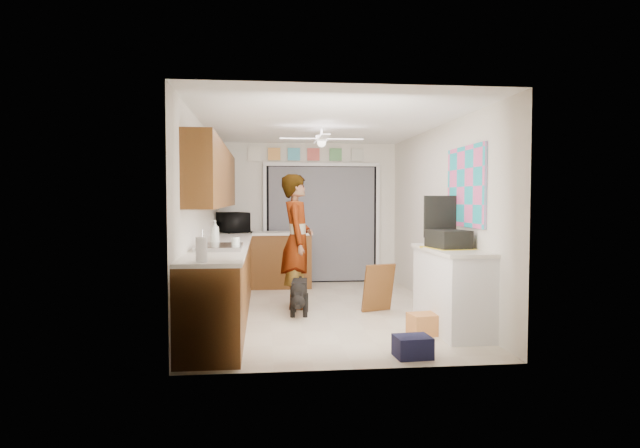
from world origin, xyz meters
name	(u,v)px	position (x,y,z in m)	size (l,w,h in m)	color
floor	(323,311)	(0.00, 0.00, 0.00)	(5.00, 5.00, 0.00)	beige
ceiling	(323,124)	(0.00, 0.00, 2.50)	(5.00, 5.00, 0.00)	white
wall_back	(308,213)	(0.00, 2.50, 1.25)	(3.20, 3.20, 0.00)	silver
wall_front	(355,228)	(0.00, -2.50, 1.25)	(3.20, 3.20, 0.00)	silver
wall_left	(201,218)	(-1.60, 0.00, 1.25)	(5.00, 5.00, 0.00)	silver
wall_right	(439,217)	(1.60, 0.00, 1.25)	(5.00, 5.00, 0.00)	silver
left_base_cabinets	(225,279)	(-1.30, 0.00, 0.45)	(0.60, 4.80, 0.90)	brown
left_countertop	(226,243)	(-1.29, 0.00, 0.92)	(0.62, 4.80, 0.04)	white
upper_cabinets	(215,177)	(-1.44, 0.20, 1.80)	(0.32, 4.00, 0.80)	brown
sink_basin	(219,248)	(-1.29, -1.00, 0.95)	(0.50, 0.76, 0.06)	silver
faucet	(202,239)	(-1.48, -1.00, 1.05)	(0.03, 0.03, 0.22)	silver
peninsula_base	(281,261)	(-0.50, 2.00, 0.45)	(1.00, 0.60, 0.90)	brown
peninsula_top	(281,233)	(-0.50, 2.00, 0.92)	(1.04, 0.64, 0.04)	white
back_opening_recess	(322,224)	(0.25, 2.47, 1.05)	(2.00, 0.06, 2.10)	black
curtain_panel	(322,224)	(0.25, 2.43, 1.05)	(1.90, 0.03, 2.05)	slate
door_trim_left	(265,224)	(-0.77, 2.44, 1.05)	(0.06, 0.04, 2.10)	white
door_trim_right	(378,224)	(1.27, 2.44, 1.05)	(0.06, 0.04, 2.10)	white
door_trim_head	(322,164)	(0.25, 2.44, 2.12)	(2.10, 0.04, 0.06)	white
header_frame_0	(274,154)	(-0.60, 2.47, 2.30)	(0.22, 0.02, 0.22)	#F1A750
header_frame_1	(294,154)	(-0.25, 2.47, 2.30)	(0.22, 0.02, 0.22)	#50B9D6
header_frame_2	(313,154)	(0.10, 2.47, 2.30)	(0.22, 0.02, 0.22)	#D5584F
header_frame_3	(336,155)	(0.50, 2.47, 2.30)	(0.22, 0.02, 0.22)	#5CA160
header_frame_4	(357,155)	(0.90, 2.47, 2.30)	(0.22, 0.02, 0.22)	beige
route66_sign	(254,154)	(-0.95, 2.47, 2.30)	(0.22, 0.02, 0.26)	silver
right_counter_base	(452,291)	(1.35, -1.20, 0.45)	(0.50, 1.40, 0.90)	white
right_counter_top	(451,250)	(1.34, -1.20, 0.92)	(0.54, 1.44, 0.04)	white
abstract_painting	(466,187)	(1.58, -1.00, 1.65)	(0.03, 1.15, 0.95)	#EF589B
ceiling_fan	(322,139)	(0.00, 0.20, 2.32)	(1.14, 1.14, 0.24)	white
microwave	(233,222)	(-1.31, 1.99, 1.11)	(0.61, 0.41, 0.34)	black
soap_bottle	(215,232)	(-1.41, -0.23, 1.09)	(0.12, 0.12, 0.30)	silver
jar_a	(236,243)	(-1.11, -0.98, 1.01)	(0.09, 0.09, 0.13)	silver
paper_towel_roll	(201,250)	(-1.35, -2.25, 1.05)	(0.10, 0.10, 0.22)	white
suitcase	(448,239)	(1.32, -1.15, 1.04)	(0.36, 0.48, 0.21)	black
suitcase_rim	(448,249)	(1.32, -1.15, 0.93)	(0.44, 0.58, 0.02)	yellow
suitcase_lid	(440,216)	(1.32, -0.86, 1.29)	(0.42, 0.03, 0.50)	black
cardboard_box	(426,324)	(1.00, -1.38, 0.12)	(0.37, 0.28, 0.23)	#C5783E
navy_crate	(413,347)	(0.61, -2.20, 0.10)	(0.33, 0.28, 0.20)	black
cabinet_door_panel	(378,288)	(0.72, -0.17, 0.32)	(0.43, 0.03, 0.65)	brown
man	(297,241)	(-0.33, 0.28, 0.92)	(0.67, 0.44, 1.85)	white
dog	(299,295)	(-0.33, -0.21, 0.25)	(0.28, 0.64, 0.50)	black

